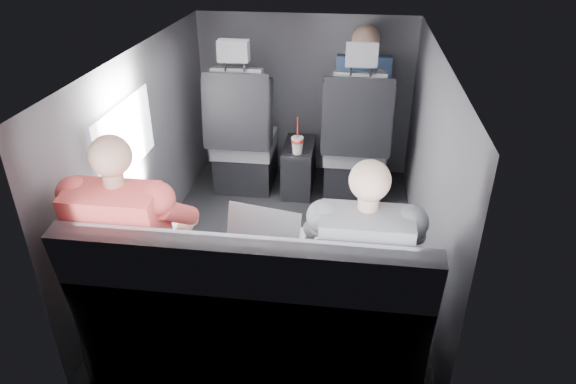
# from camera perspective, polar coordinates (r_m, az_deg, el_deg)

# --- Properties ---
(floor) EXTENTS (2.60, 2.60, 0.00)m
(floor) POSITION_cam_1_polar(r_m,az_deg,el_deg) (3.58, -0.43, -6.22)
(floor) COLOR black
(floor) RESTS_ON ground
(ceiling) EXTENTS (2.60, 2.60, 0.00)m
(ceiling) POSITION_cam_1_polar(r_m,az_deg,el_deg) (3.02, -0.53, 15.26)
(ceiling) COLOR #B2B2AD
(ceiling) RESTS_ON panel_back
(panel_left) EXTENTS (0.02, 2.60, 1.35)m
(panel_left) POSITION_cam_1_polar(r_m,az_deg,el_deg) (3.48, -15.37, 4.29)
(panel_left) COLOR #56565B
(panel_left) RESTS_ON floor
(panel_right) EXTENTS (0.02, 2.60, 1.35)m
(panel_right) POSITION_cam_1_polar(r_m,az_deg,el_deg) (3.26, 15.43, 2.58)
(panel_right) COLOR #56565B
(panel_right) RESTS_ON floor
(panel_front) EXTENTS (1.80, 0.02, 1.35)m
(panel_front) POSITION_cam_1_polar(r_m,az_deg,el_deg) (4.45, 1.89, 10.64)
(panel_front) COLOR #56565B
(panel_front) RESTS_ON floor
(panel_back) EXTENTS (1.80, 0.02, 1.35)m
(panel_back) POSITION_cam_1_polar(r_m,az_deg,el_deg) (2.16, -5.37, -11.08)
(panel_back) COLOR #56565B
(panel_back) RESTS_ON floor
(side_window) EXTENTS (0.02, 0.75, 0.42)m
(side_window) POSITION_cam_1_polar(r_m,az_deg,el_deg) (3.13, -17.53, 5.75)
(side_window) COLOR white
(side_window) RESTS_ON panel_left
(seatbelt) EXTENTS (0.35, 0.11, 0.59)m
(seatbelt) POSITION_cam_1_polar(r_m,az_deg,el_deg) (3.79, 7.79, 9.15)
(seatbelt) COLOR black
(seatbelt) RESTS_ON front_seat_right
(front_seat_left) EXTENTS (0.52, 0.58, 1.26)m
(front_seat_left) POSITION_cam_1_polar(r_m,az_deg,el_deg) (4.19, -4.98, 5.35)
(front_seat_left) COLOR black
(front_seat_left) RESTS_ON floor
(front_seat_right) EXTENTS (0.52, 0.58, 1.26)m
(front_seat_right) POSITION_cam_1_polar(r_m,az_deg,el_deg) (4.10, 7.45, 4.67)
(front_seat_right) COLOR black
(front_seat_right) RESTS_ON floor
(center_console) EXTENTS (0.24, 0.48, 0.41)m
(center_console) POSITION_cam_1_polar(r_m,az_deg,el_deg) (4.24, 1.21, 2.78)
(center_console) COLOR black
(center_console) RESTS_ON floor
(rear_bench) EXTENTS (1.60, 0.57, 0.92)m
(rear_bench) POSITION_cam_1_polar(r_m,az_deg,el_deg) (2.57, -3.83, -14.01)
(rear_bench) COLOR slate
(rear_bench) RESTS_ON floor
(soda_cup) EXTENTS (0.10, 0.10, 0.29)m
(soda_cup) POSITION_cam_1_polar(r_m,az_deg,el_deg) (3.97, 1.05, 5.30)
(soda_cup) COLOR white
(soda_cup) RESTS_ON center_console
(laptop_white) EXTENTS (0.37, 0.41, 0.23)m
(laptop_white) POSITION_cam_1_polar(r_m,az_deg,el_deg) (2.76, -15.25, -3.39)
(laptop_white) COLOR silver
(laptop_white) RESTS_ON passenger_rear_left
(laptop_silver) EXTENTS (0.41, 0.39, 0.26)m
(laptop_silver) POSITION_cam_1_polar(r_m,az_deg,el_deg) (2.57, -2.38, -4.79)
(laptop_silver) COLOR #B9BABE
(laptop_silver) RESTS_ON rear_bench
(laptop_black) EXTENTS (0.35, 0.34, 0.23)m
(laptop_black) POSITION_cam_1_polar(r_m,az_deg,el_deg) (2.54, 7.89, -5.64)
(laptop_black) COLOR black
(laptop_black) RESTS_ON passenger_rear_right
(passenger_rear_left) EXTENTS (0.52, 0.63, 1.24)m
(passenger_rear_left) POSITION_cam_1_polar(r_m,az_deg,el_deg) (2.60, -16.41, -5.58)
(passenger_rear_left) COLOR #36363B
(passenger_rear_left) RESTS_ON rear_bench
(passenger_rear_right) EXTENTS (0.48, 0.61, 1.20)m
(passenger_rear_right) POSITION_cam_1_polar(r_m,az_deg,el_deg) (2.42, 8.18, -8.02)
(passenger_rear_right) COLOR navy
(passenger_rear_right) RESTS_ON rear_bench
(passenger_front_right) EXTENTS (0.42, 0.42, 0.88)m
(passenger_front_right) POSITION_cam_1_polar(r_m,az_deg,el_deg) (4.21, 8.20, 10.52)
(passenger_front_right) COLOR navy
(passenger_front_right) RESTS_ON front_seat_right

